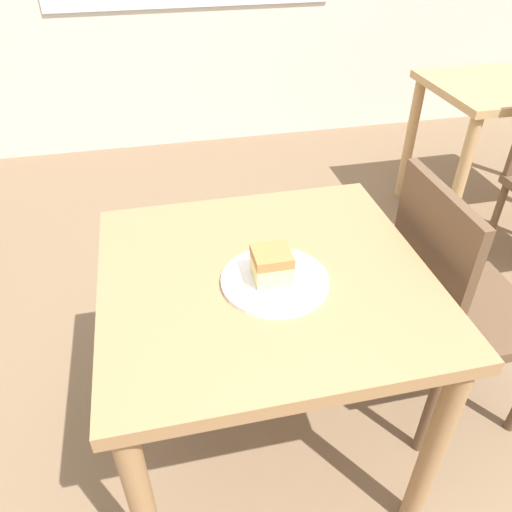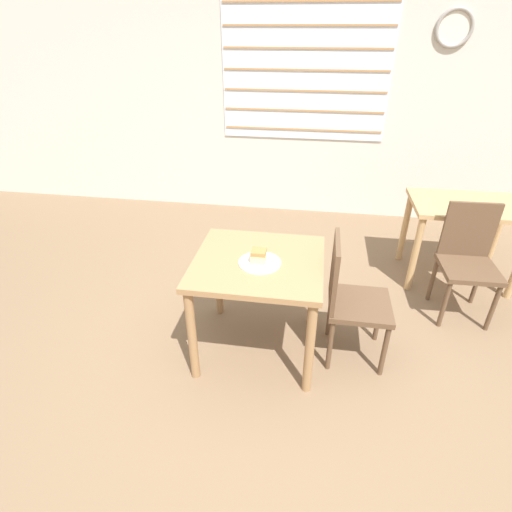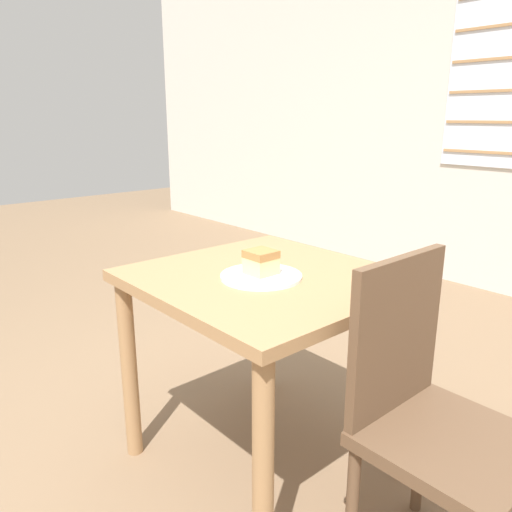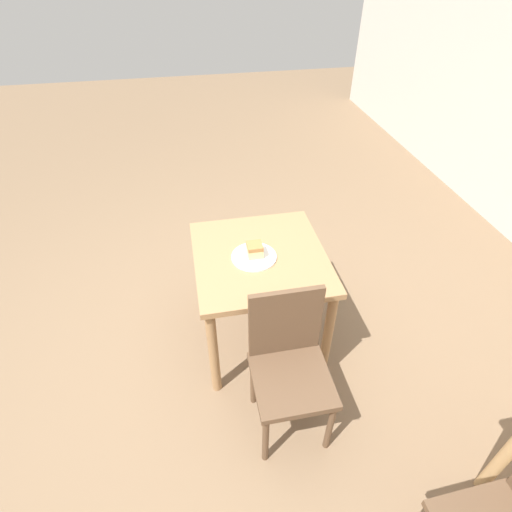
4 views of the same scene
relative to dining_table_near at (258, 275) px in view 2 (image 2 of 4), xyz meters
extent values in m
plane|color=#7A6047|center=(0.14, -0.41, -0.64)|extent=(14.00, 14.00, 0.00)
cube|color=beige|center=(0.14, 2.62, 0.76)|extent=(10.00, 0.06, 2.80)
cube|color=white|center=(0.12, 2.58, 1.04)|extent=(1.85, 0.01, 1.48)
cube|color=#AD7F51|center=(0.12, 2.57, 0.40)|extent=(1.81, 0.01, 0.02)
cube|color=#AD7F51|center=(0.12, 2.57, 0.61)|extent=(1.81, 0.01, 0.02)
cube|color=#AD7F51|center=(0.12, 2.57, 0.82)|extent=(1.81, 0.01, 0.02)
cube|color=#AD7F51|center=(0.12, 2.57, 1.04)|extent=(1.81, 0.01, 0.02)
cube|color=#AD7F51|center=(0.12, 2.57, 1.25)|extent=(1.81, 0.01, 0.02)
cube|color=#AD7F51|center=(0.12, 2.57, 1.46)|extent=(1.81, 0.01, 0.02)
cube|color=#AD7F51|center=(0.12, 2.57, 1.67)|extent=(1.81, 0.01, 0.02)
torus|color=gray|center=(1.57, 2.57, 1.44)|extent=(0.37, 0.04, 0.37)
cylinder|color=silver|center=(1.57, 2.58, 1.44)|extent=(0.30, 0.01, 0.30)
cube|color=#9E754C|center=(0.00, 0.00, 0.10)|extent=(0.86, 0.82, 0.04)
cylinder|color=#9E754C|center=(-0.38, -0.36, -0.28)|extent=(0.06, 0.06, 0.72)
cylinder|color=#9E754C|center=(0.38, -0.36, -0.28)|extent=(0.06, 0.06, 0.72)
cylinder|color=#9E754C|center=(-0.38, 0.36, -0.28)|extent=(0.06, 0.06, 0.72)
cylinder|color=#9E754C|center=(0.38, 0.36, -0.28)|extent=(0.06, 0.06, 0.72)
cube|color=tan|center=(1.67, 1.24, 0.10)|extent=(0.95, 0.64, 0.04)
cylinder|color=tan|center=(1.24, 0.96, -0.28)|extent=(0.06, 0.06, 0.72)
cylinder|color=tan|center=(1.24, 1.51, -0.28)|extent=(0.06, 0.06, 0.72)
cylinder|color=tan|center=(2.10, 1.51, -0.28)|extent=(0.06, 0.06, 0.72)
cube|color=brown|center=(0.70, 0.04, -0.19)|extent=(0.42, 0.42, 0.04)
cylinder|color=brown|center=(0.88, -0.14, -0.42)|extent=(0.04, 0.04, 0.42)
cylinder|color=brown|center=(0.88, 0.22, -0.42)|extent=(0.04, 0.04, 0.42)
cylinder|color=brown|center=(0.52, -0.14, -0.42)|extent=(0.04, 0.04, 0.42)
cylinder|color=brown|center=(0.52, 0.22, -0.42)|extent=(0.04, 0.04, 0.42)
cube|color=brown|center=(0.51, 0.04, 0.06)|extent=(0.03, 0.40, 0.46)
cube|color=brown|center=(1.58, 0.64, -0.19)|extent=(0.43, 0.43, 0.04)
cylinder|color=brown|center=(1.41, 0.46, -0.42)|extent=(0.04, 0.04, 0.42)
cylinder|color=brown|center=(1.77, 0.47, -0.42)|extent=(0.04, 0.04, 0.42)
cylinder|color=brown|center=(1.39, 0.82, -0.42)|extent=(0.04, 0.04, 0.42)
cylinder|color=brown|center=(1.75, 0.83, -0.42)|extent=(0.04, 0.04, 0.42)
cube|color=brown|center=(1.57, 0.84, 0.06)|extent=(0.40, 0.04, 0.46)
cylinder|color=white|center=(0.02, -0.04, 0.13)|extent=(0.28, 0.28, 0.01)
cube|color=#E0C67F|center=(0.01, -0.03, 0.16)|extent=(0.09, 0.09, 0.06)
cube|color=#A3703D|center=(0.01, -0.03, 0.20)|extent=(0.09, 0.09, 0.03)
camera|label=1|loc=(-0.25, -0.99, 0.94)|focal=35.00mm
camera|label=2|loc=(0.34, -2.24, 1.48)|focal=28.00mm
camera|label=3|loc=(1.22, -1.12, 0.65)|focal=35.00mm
camera|label=4|loc=(1.87, -0.39, 1.69)|focal=28.00mm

